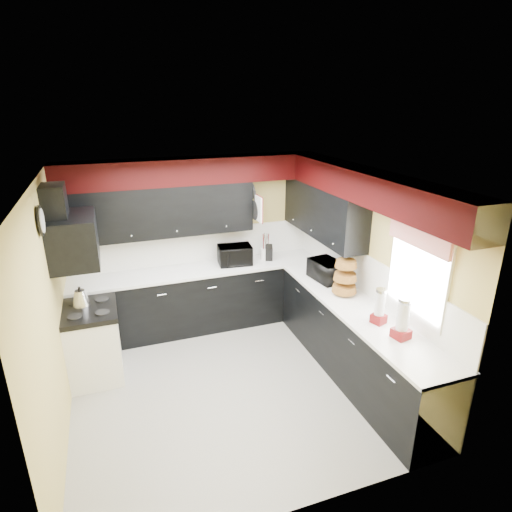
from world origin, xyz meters
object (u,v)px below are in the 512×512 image
(utensil_crock, at_px, (266,254))
(kettle, at_px, (81,298))
(knife_block, at_px, (269,253))
(toaster_oven, at_px, (235,255))
(microwave, at_px, (327,270))

(utensil_crock, xyz_separation_m, kettle, (-2.61, -0.65, -0.01))
(knife_block, bearing_deg, kettle, -149.19)
(toaster_oven, bearing_deg, utensil_crock, 9.57)
(utensil_crock, height_order, knife_block, knife_block)
(knife_block, xyz_separation_m, kettle, (-2.64, -0.59, -0.04))
(kettle, bearing_deg, toaster_oven, 16.37)
(toaster_oven, distance_m, kettle, 2.21)
(kettle, bearing_deg, knife_block, 12.63)
(toaster_oven, height_order, knife_block, toaster_oven)
(toaster_oven, bearing_deg, knife_block, 3.01)
(microwave, bearing_deg, toaster_oven, 37.53)
(microwave, bearing_deg, knife_block, 18.41)
(microwave, distance_m, kettle, 3.13)
(knife_block, bearing_deg, utensil_crock, 133.28)
(microwave, height_order, utensil_crock, microwave)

